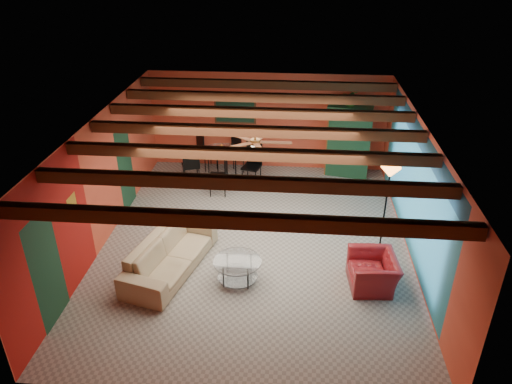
# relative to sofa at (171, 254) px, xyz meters

# --- Properties ---
(room) EXTENTS (6.52, 8.01, 2.71)m
(room) POSITION_rel_sofa_xyz_m (1.58, 1.15, 2.01)
(room) COLOR gray
(room) RESTS_ON ground
(sofa) EXTENTS (1.54, 2.59, 0.71)m
(sofa) POSITION_rel_sofa_xyz_m (0.00, 0.00, 0.00)
(sofa) COLOR tan
(sofa) RESTS_ON ground
(armchair) EXTENTS (0.92, 1.03, 0.63)m
(armchair) POSITION_rel_sofa_xyz_m (3.92, -0.17, -0.04)
(armchair) COLOR maroon
(armchair) RESTS_ON ground
(coffee_table) EXTENTS (0.94, 0.94, 0.47)m
(coffee_table) POSITION_rel_sofa_xyz_m (1.36, -0.26, -0.12)
(coffee_table) COLOR silver
(coffee_table) RESTS_ON ground
(dining_table) EXTENTS (2.74, 2.74, 1.15)m
(dining_table) POSITION_rel_sofa_xyz_m (0.42, 4.09, 0.22)
(dining_table) COLOR silver
(dining_table) RESTS_ON ground
(armoire) EXTENTS (1.17, 0.73, 1.91)m
(armoire) POSITION_rel_sofa_xyz_m (3.78, 4.74, 0.60)
(armoire) COLOR brown
(armoire) RESTS_ON ground
(floor_lamp) EXTENTS (0.42, 0.42, 1.94)m
(floor_lamp) POSITION_rel_sofa_xyz_m (4.23, 1.03, 0.62)
(floor_lamp) COLOR black
(floor_lamp) RESTS_ON ground
(ceiling_fan) EXTENTS (1.50, 1.50, 0.44)m
(ceiling_fan) POSITION_rel_sofa_xyz_m (1.58, 1.04, 2.00)
(ceiling_fan) COLOR #472614
(ceiling_fan) RESTS_ON ceiling
(painting) EXTENTS (1.05, 0.03, 0.65)m
(painting) POSITION_rel_sofa_xyz_m (0.68, 5.00, 1.29)
(painting) COLOR black
(painting) RESTS_ON wall_back
(potted_plant) EXTENTS (0.55, 0.52, 0.49)m
(potted_plant) POSITION_rel_sofa_xyz_m (3.78, 4.74, 1.80)
(potted_plant) COLOR #26661E
(potted_plant) RESTS_ON armoire
(vase) EXTENTS (0.21, 0.21, 0.20)m
(vase) POSITION_rel_sofa_xyz_m (0.42, 4.09, 0.89)
(vase) COLOR orange
(vase) RESTS_ON dining_table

